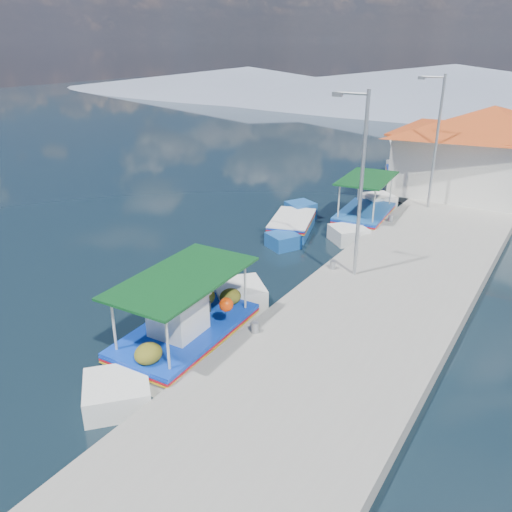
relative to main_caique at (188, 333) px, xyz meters
The scene contains 10 objects.
ground 4.61m from the main_caique, 119.64° to the left, with size 160.00×160.00×0.00m, color black.
quay 10.63m from the main_caique, 70.02° to the left, with size 5.00×44.00×0.50m, color gray.
bollards 9.37m from the main_caique, 80.59° to the left, with size 0.20×17.20×0.30m.
main_caique is the anchor object (origin of this frame).
caique_green_canopy 12.37m from the main_caique, 88.96° to the left, with size 2.36×6.59×2.48m.
caique_blue_hull 10.06m from the main_caique, 102.10° to the left, with size 2.71×5.29×0.99m.
caique_far 20.09m from the main_caique, 90.49° to the left, with size 4.12×7.27×2.74m.
harbor_building 19.53m from the main_caique, 78.31° to the left, with size 10.49×10.49×4.40m.
lamp_post_near 7.23m from the main_caique, 69.50° to the left, with size 1.21×0.14×6.00m.
lamp_post_far 15.53m from the main_caique, 81.50° to the left, with size 1.21×0.14×6.00m.
Camera 1 is at (10.33, -13.23, 7.82)m, focal length 36.26 mm.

